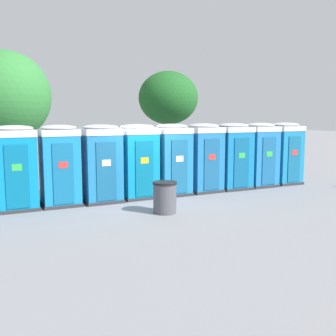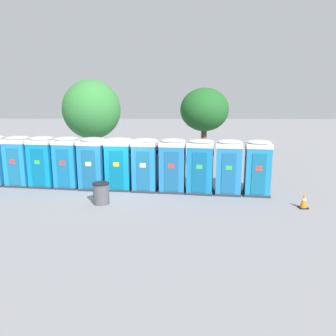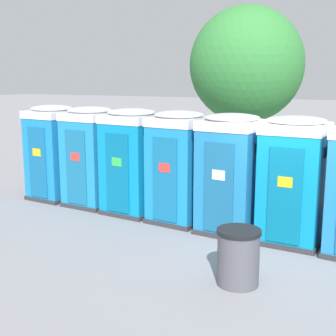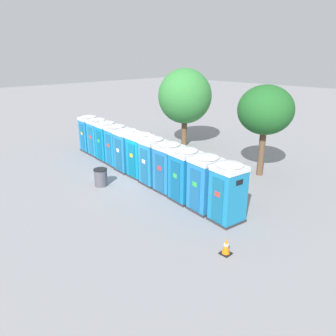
{
  "view_description": "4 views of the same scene",
  "coord_description": "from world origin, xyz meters",
  "px_view_note": "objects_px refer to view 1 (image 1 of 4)",
  "views": [
    {
      "loc": [
        -6.41,
        -11.55,
        2.81
      ],
      "look_at": [
        1.18,
        0.07,
        0.96
      ],
      "focal_mm": 42.0,
      "sensor_mm": 36.0,
      "label": 1
    },
    {
      "loc": [
        2.65,
        -15.36,
        4.34
      ],
      "look_at": [
        2.41,
        -0.08,
        1.13
      ],
      "focal_mm": 35.0,
      "sensor_mm": 36.0,
      "label": 2
    },
    {
      "loc": [
        1.55,
        -8.99,
        3.3
      ],
      "look_at": [
        -2.85,
        0.57,
        1.22
      ],
      "focal_mm": 50.0,
      "sensor_mm": 36.0,
      "label": 3
    },
    {
      "loc": [
        13.51,
        -10.81,
        6.54
      ],
      "look_at": [
        2.58,
        -0.1,
        1.21
      ],
      "focal_mm": 35.0,
      "sensor_mm": 36.0,
      "label": 4
    }
  ],
  "objects_px": {
    "portapotty_3": "(60,165)",
    "street_tree_1": "(6,97)",
    "portapotty_9": "(260,154)",
    "street_tree_0": "(168,99)",
    "portapotty_4": "(101,163)",
    "portapotty_6": "(172,159)",
    "portapotty_10": "(285,153)",
    "portapotty_7": "(203,157)",
    "portapotty_2": "(15,167)",
    "portapotty_8": "(233,156)",
    "portapotty_5": "(137,161)",
    "trash_can": "(165,197)"
  },
  "relations": [
    {
      "from": "portapotty_4",
      "to": "portapotty_8",
      "type": "relative_size",
      "value": 1.0
    },
    {
      "from": "portapotty_2",
      "to": "trash_can",
      "type": "height_order",
      "value": "portapotty_2"
    },
    {
      "from": "portapotty_4",
      "to": "portapotty_5",
      "type": "relative_size",
      "value": 1.0
    },
    {
      "from": "portapotty_5",
      "to": "portapotty_9",
      "type": "bearing_deg",
      "value": -7.52
    },
    {
      "from": "portapotty_8",
      "to": "portapotty_6",
      "type": "bearing_deg",
      "value": 172.59
    },
    {
      "from": "street_tree_1",
      "to": "trash_can",
      "type": "relative_size",
      "value": 6.14
    },
    {
      "from": "portapotty_8",
      "to": "portapotty_4",
      "type": "bearing_deg",
      "value": 173.2
    },
    {
      "from": "portapotty_9",
      "to": "street_tree_1",
      "type": "xyz_separation_m",
      "value": [
        -8.07,
        7.36,
        2.37
      ]
    },
    {
      "from": "portapotty_9",
      "to": "trash_can",
      "type": "height_order",
      "value": "portapotty_9"
    },
    {
      "from": "portapotty_2",
      "to": "portapotty_3",
      "type": "distance_m",
      "value": 1.31
    },
    {
      "from": "portapotty_10",
      "to": "portapotty_7",
      "type": "bearing_deg",
      "value": 172.87
    },
    {
      "from": "portapotty_3",
      "to": "street_tree_1",
      "type": "bearing_deg",
      "value": 92.32
    },
    {
      "from": "portapotty_3",
      "to": "trash_can",
      "type": "bearing_deg",
      "value": -50.56
    },
    {
      "from": "portapotty_4",
      "to": "trash_can",
      "type": "relative_size",
      "value": 2.77
    },
    {
      "from": "portapotty_2",
      "to": "street_tree_0",
      "type": "bearing_deg",
      "value": 28.28
    },
    {
      "from": "portapotty_10",
      "to": "portapotty_4",
      "type": "bearing_deg",
      "value": 173.38
    },
    {
      "from": "street_tree_0",
      "to": "street_tree_1",
      "type": "relative_size",
      "value": 0.9
    },
    {
      "from": "portapotty_2",
      "to": "portapotty_6",
      "type": "relative_size",
      "value": 1.0
    },
    {
      "from": "portapotty_5",
      "to": "portapotty_10",
      "type": "bearing_deg",
      "value": -7.26
    },
    {
      "from": "portapotty_4",
      "to": "street_tree_0",
      "type": "height_order",
      "value": "street_tree_0"
    },
    {
      "from": "portapotty_10",
      "to": "street_tree_1",
      "type": "xyz_separation_m",
      "value": [
        -9.37,
        7.5,
        2.37
      ]
    },
    {
      "from": "portapotty_8",
      "to": "portapotty_9",
      "type": "relative_size",
      "value": 1.0
    },
    {
      "from": "portapotty_5",
      "to": "street_tree_1",
      "type": "xyz_separation_m",
      "value": [
        -2.86,
        6.67,
        2.37
      ]
    },
    {
      "from": "portapotty_2",
      "to": "portapotty_5",
      "type": "height_order",
      "value": "same"
    },
    {
      "from": "portapotty_3",
      "to": "street_tree_0",
      "type": "relative_size",
      "value": 0.5
    },
    {
      "from": "portapotty_10",
      "to": "portapotty_9",
      "type": "bearing_deg",
      "value": 173.78
    },
    {
      "from": "portapotty_4",
      "to": "street_tree_1",
      "type": "xyz_separation_m",
      "value": [
        -1.55,
        6.59,
        2.37
      ]
    },
    {
      "from": "portapotty_4",
      "to": "portapotty_8",
      "type": "xyz_separation_m",
      "value": [
        5.21,
        -0.62,
        -0.0
      ]
    },
    {
      "from": "portapotty_8",
      "to": "street_tree_1",
      "type": "xyz_separation_m",
      "value": [
        -6.76,
        7.21,
        2.37
      ]
    },
    {
      "from": "portapotty_7",
      "to": "trash_can",
      "type": "xyz_separation_m",
      "value": [
        -3.0,
        -2.03,
        -0.82
      ]
    },
    {
      "from": "portapotty_2",
      "to": "portapotty_6",
      "type": "height_order",
      "value": "same"
    },
    {
      "from": "portapotty_9",
      "to": "trash_can",
      "type": "distance_m",
      "value": 5.91
    },
    {
      "from": "portapotty_4",
      "to": "portapotty_6",
      "type": "bearing_deg",
      "value": -6.19
    },
    {
      "from": "portapotty_2",
      "to": "portapotty_4",
      "type": "height_order",
      "value": "same"
    },
    {
      "from": "portapotty_10",
      "to": "street_tree_1",
      "type": "relative_size",
      "value": 0.45
    },
    {
      "from": "portapotty_3",
      "to": "portapotty_5",
      "type": "distance_m",
      "value": 2.62
    },
    {
      "from": "portapotty_3",
      "to": "portapotty_4",
      "type": "bearing_deg",
      "value": -10.05
    },
    {
      "from": "portapotty_9",
      "to": "portapotty_10",
      "type": "height_order",
      "value": "same"
    },
    {
      "from": "portapotty_6",
      "to": "portapotty_10",
      "type": "bearing_deg",
      "value": -6.84
    },
    {
      "from": "portapotty_6",
      "to": "trash_can",
      "type": "bearing_deg",
      "value": -128.11
    },
    {
      "from": "portapotty_6",
      "to": "portapotty_9",
      "type": "distance_m",
      "value": 3.94
    },
    {
      "from": "portapotty_7",
      "to": "portapotty_9",
      "type": "distance_m",
      "value": 2.62
    },
    {
      "from": "portapotty_4",
      "to": "portapotty_3",
      "type": "bearing_deg",
      "value": 169.95
    },
    {
      "from": "portapotty_6",
      "to": "portapotty_7",
      "type": "relative_size",
      "value": 1.0
    },
    {
      "from": "portapotty_4",
      "to": "trash_can",
      "type": "xyz_separation_m",
      "value": [
        0.91,
        -2.45,
        -0.82
      ]
    },
    {
      "from": "portapotty_5",
      "to": "portapotty_6",
      "type": "height_order",
      "value": "same"
    },
    {
      "from": "portapotty_7",
      "to": "portapotty_10",
      "type": "xyz_separation_m",
      "value": [
        3.9,
        -0.49,
        0.0
      ]
    },
    {
      "from": "portapotty_3",
      "to": "portapotty_7",
      "type": "bearing_deg",
      "value": -7.1
    },
    {
      "from": "portapotty_3",
      "to": "trash_can",
      "type": "distance_m",
      "value": 3.56
    },
    {
      "from": "portapotty_3",
      "to": "portapotty_6",
      "type": "xyz_separation_m",
      "value": [
        3.9,
        -0.51,
        0.0
      ]
    }
  ]
}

